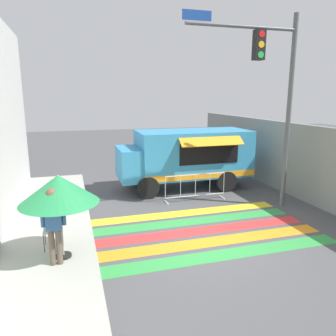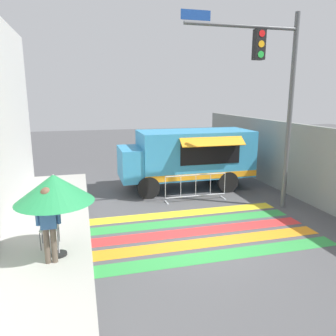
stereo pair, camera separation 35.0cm
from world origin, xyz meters
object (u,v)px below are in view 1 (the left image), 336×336
(traffic_signal_pole, at_px, (273,82))
(folding_chair, at_px, (52,225))
(barricade_front, at_px, (195,187))
(vendor_person, at_px, (54,222))
(food_truck, at_px, (184,155))
(patio_umbrella, at_px, (59,189))

(traffic_signal_pole, height_order, folding_chair, traffic_signal_pole)
(traffic_signal_pole, relative_size, barricade_front, 2.71)
(traffic_signal_pole, bearing_deg, barricade_front, 143.71)
(vendor_person, distance_m, barricade_front, 6.19)
(food_truck, height_order, patio_umbrella, food_truck)
(patio_umbrella, xyz_separation_m, barricade_front, (4.68, 3.51, -1.30))
(food_truck, distance_m, patio_umbrella, 7.07)
(patio_umbrella, height_order, barricade_front, patio_umbrella)
(barricade_front, bearing_deg, patio_umbrella, -143.11)
(folding_chair, xyz_separation_m, barricade_front, (4.92, 2.84, -0.20))
(vendor_person, height_order, barricade_front, vendor_person)
(patio_umbrella, relative_size, barricade_front, 0.84)
(food_truck, relative_size, folding_chair, 5.95)
(traffic_signal_pole, bearing_deg, vendor_person, -161.17)
(patio_umbrella, height_order, folding_chair, patio_umbrella)
(folding_chair, bearing_deg, vendor_person, -104.57)
(vendor_person, xyz_separation_m, barricade_front, (4.82, 3.82, -0.67))
(patio_umbrella, xyz_separation_m, folding_chair, (-0.24, 0.67, -1.09))
(food_truck, relative_size, vendor_person, 3.08)
(food_truck, xyz_separation_m, patio_umbrella, (-4.79, -5.18, 0.38))
(vendor_person, bearing_deg, food_truck, 36.34)
(traffic_signal_pole, xyz_separation_m, barricade_front, (-2.02, 1.48, -3.77))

